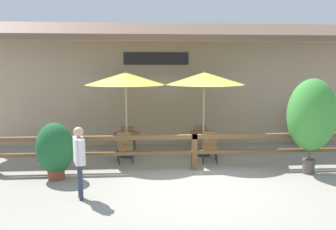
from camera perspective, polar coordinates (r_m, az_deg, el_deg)
ground_plane at (r=7.91m, az=5.72°, el=-11.73°), size 60.00×60.00×0.00m
building_facade at (r=11.51m, az=2.41°, el=5.61°), size 14.28×1.49×4.23m
patio_railing at (r=8.70m, az=4.62°, el=-5.07°), size 10.40×0.14×0.95m
patio_umbrella_near at (r=9.81m, az=-7.39°, el=6.32°), size 2.39×2.39×2.60m
dining_table_near at (r=10.03m, az=-7.19°, el=-3.98°), size 0.81×0.81×0.73m
chair_near_streetside at (r=9.46m, az=-7.55°, el=-5.33°), size 0.49×0.49×0.86m
chair_near_wallside at (r=10.64m, az=-6.99°, el=-3.79°), size 0.47×0.47×0.86m
patio_umbrella_middle at (r=9.92m, az=6.33°, el=6.36°), size 2.39×2.39×2.60m
dining_table_middle at (r=10.14m, az=6.17°, el=-3.82°), size 0.81×0.81×0.73m
chair_middle_streetside at (r=9.50m, az=7.25°, el=-5.26°), size 0.47×0.47×0.86m
chair_middle_wallside at (r=10.83m, az=5.43°, el=-3.56°), size 0.44×0.44×0.86m
potted_plant_broad_leaf at (r=8.97m, az=23.74°, el=-0.08°), size 1.21×1.09×2.43m
potted_plant_corner_fern at (r=8.37m, az=-19.07°, el=-5.69°), size 0.89×0.80×1.40m
potted_plant_small_flowering at (r=12.43m, az=23.53°, el=-1.00°), size 1.02×0.92×1.39m
pedestrian at (r=6.93m, az=-15.22°, el=-6.44°), size 0.31×0.51×1.52m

